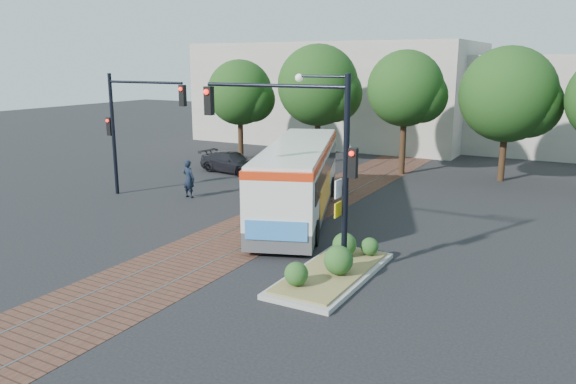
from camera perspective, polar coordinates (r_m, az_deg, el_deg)
name	(u,v)px	position (r m, az deg, el deg)	size (l,w,h in m)	color
ground	(225,244)	(20.83, -6.46, -5.28)	(120.00, 120.00, 0.00)	black
trackbed	(279,218)	(24.04, -0.92, -2.67)	(3.60, 40.00, 0.02)	#513125
tree_row	(403,91)	(34.10, 11.56, 10.00)	(26.40, 5.60, 7.67)	#382314
warehouses	(429,97)	(46.45, 14.17, 9.34)	(40.00, 13.00, 8.00)	#ADA899
city_bus	(299,176)	(24.27, 1.09, 1.68)	(6.42, 11.72, 3.11)	#434345
traffic_island	(334,266)	(17.69, 4.70, -7.49)	(2.20, 5.20, 1.13)	gray
signal_pole_main	(309,142)	(17.23, 2.15, 5.15)	(5.49, 0.46, 6.00)	black
signal_pole_left	(129,118)	(28.40, -15.84, 7.20)	(4.99, 0.34, 6.00)	black
officer	(189,179)	(27.96, -10.06, 1.32)	(0.68, 0.45, 1.86)	black
parked_car	(232,162)	(34.06, -5.71, 3.03)	(1.74, 4.29, 1.24)	black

